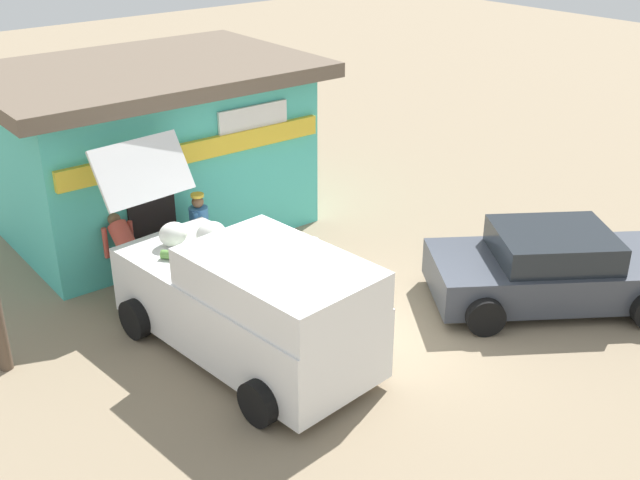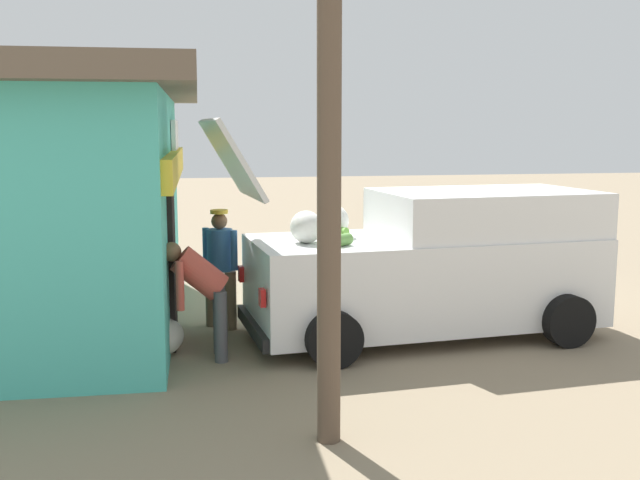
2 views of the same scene
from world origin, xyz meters
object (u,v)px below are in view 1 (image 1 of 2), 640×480
at_px(storefront_bar, 151,147).
at_px(customer_bending, 125,248).
at_px(parked_sedan, 550,268).
at_px(unloaded_banana_pile, 127,267).
at_px(vendor_standing, 200,230).
at_px(delivery_van, 249,301).
at_px(paint_bucket, 311,248).

distance_m(storefront_bar, customer_bending, 2.93).
distance_m(parked_sedan, unloaded_banana_pile, 7.44).
bearing_deg(customer_bending, vendor_standing, -11.99).
height_order(delivery_van, vendor_standing, delivery_van).
xyz_separation_m(delivery_van, customer_bending, (-0.51, 2.98, -0.08)).
bearing_deg(paint_bucket, delivery_van, -144.19).
bearing_deg(storefront_bar, delivery_van, -103.64).
bearing_deg(parked_sedan, customer_bending, 138.01).
bearing_deg(vendor_standing, storefront_bar, 79.68).
bearing_deg(storefront_bar, vendor_standing, -100.32).
distance_m(delivery_van, customer_bending, 3.02).
bearing_deg(delivery_van, paint_bucket, 35.81).
bearing_deg(parked_sedan, vendor_standing, 131.70).
distance_m(storefront_bar, vendor_standing, 2.63).
bearing_deg(paint_bucket, unloaded_banana_pile, 154.87).
distance_m(delivery_van, unloaded_banana_pile, 3.57).
distance_m(vendor_standing, paint_bucket, 2.23).
bearing_deg(delivery_van, storefront_bar, 76.36).
bearing_deg(unloaded_banana_pile, customer_bending, -112.55).
xyz_separation_m(customer_bending, paint_bucket, (3.32, -0.95, -0.67)).
bearing_deg(parked_sedan, storefront_bar, 117.26).
xyz_separation_m(storefront_bar, delivery_van, (-1.25, -5.15, -0.80)).
distance_m(vendor_standing, unloaded_banana_pile, 1.52).
distance_m(delivery_van, parked_sedan, 5.21).
bearing_deg(parked_sedan, unloaded_banana_pile, 134.04).
relative_size(storefront_bar, paint_bucket, 18.14).
bearing_deg(parked_sedan, paint_bucket, 117.90).
bearing_deg(unloaded_banana_pile, paint_bucket, -25.13).
relative_size(vendor_standing, customer_bending, 1.16).
height_order(delivery_van, unloaded_banana_pile, delivery_van).
bearing_deg(customer_bending, unloaded_banana_pile, 67.45).
distance_m(storefront_bar, parked_sedan, 7.96).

